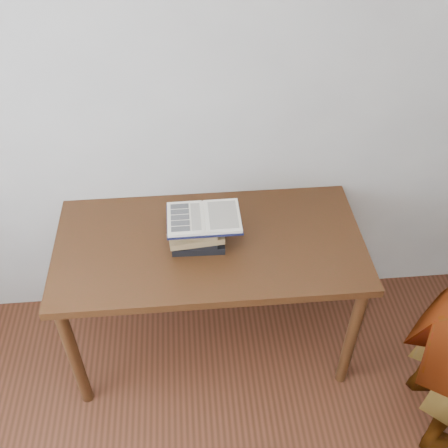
{
  "coord_description": "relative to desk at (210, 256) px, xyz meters",
  "views": [
    {
      "loc": [
        0.02,
        -0.4,
        2.55
      ],
      "look_at": [
        0.16,
        1.28,
        0.99
      ],
      "focal_mm": 42.0,
      "sensor_mm": 36.0,
      "label": 1
    }
  ],
  "objects": [
    {
      "name": "open_book",
      "position": [
        -0.02,
        -0.01,
        0.26
      ],
      "size": [
        0.34,
        0.24,
        0.03
      ],
      "rotation": [
        0.0,
        0.0,
        0.01
      ],
      "color": "black",
      "rests_on": "book_stack"
    },
    {
      "name": "desk",
      "position": [
        0.0,
        0.0,
        0.0
      ],
      "size": [
        1.48,
        0.74,
        0.79
      ],
      "color": "#452011",
      "rests_on": "ground"
    },
    {
      "name": "book_stack",
      "position": [
        -0.06,
        -0.01,
        0.17
      ],
      "size": [
        0.27,
        0.2,
        0.15
      ],
      "color": "black",
      "rests_on": "desk"
    }
  ]
}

